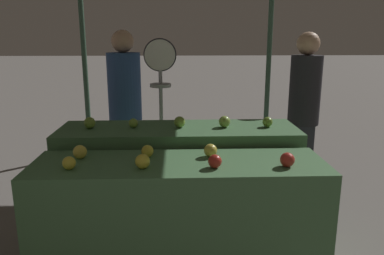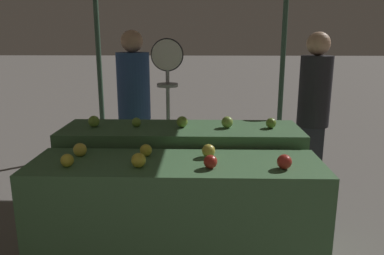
% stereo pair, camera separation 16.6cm
% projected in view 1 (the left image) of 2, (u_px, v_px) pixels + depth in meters
% --- Properties ---
extents(display_counter_front, '(1.86, 0.55, 0.89)m').
position_uv_depth(display_counter_front, '(180.00, 226.00, 2.47)').
color(display_counter_front, '#4C7A4C').
rests_on(display_counter_front, ground_plane).
extents(display_counter_back, '(1.86, 0.55, 0.97)m').
position_uv_depth(display_counter_back, '(179.00, 185.00, 3.04)').
color(display_counter_back, '#4C7A4C').
rests_on(display_counter_back, ground_plane).
extents(apple_front_0, '(0.08, 0.08, 0.08)m').
position_uv_depth(apple_front_0, '(69.00, 163.00, 2.22)').
color(apple_front_0, gold).
rests_on(apple_front_0, display_counter_front).
extents(apple_front_1, '(0.09, 0.09, 0.09)m').
position_uv_depth(apple_front_1, '(143.00, 161.00, 2.24)').
color(apple_front_1, gold).
rests_on(apple_front_1, display_counter_front).
extents(apple_front_2, '(0.08, 0.08, 0.08)m').
position_uv_depth(apple_front_2, '(215.00, 161.00, 2.25)').
color(apple_front_2, '#AD281E').
rests_on(apple_front_2, display_counter_front).
extents(apple_front_3, '(0.09, 0.09, 0.09)m').
position_uv_depth(apple_front_3, '(287.00, 160.00, 2.27)').
color(apple_front_3, '#B72D23').
rests_on(apple_front_3, display_counter_front).
extents(apple_front_4, '(0.09, 0.09, 0.09)m').
position_uv_depth(apple_front_4, '(80.00, 152.00, 2.42)').
color(apple_front_4, yellow).
rests_on(apple_front_4, display_counter_front).
extents(apple_front_5, '(0.08, 0.08, 0.08)m').
position_uv_depth(apple_front_5, '(147.00, 151.00, 2.45)').
color(apple_front_5, gold).
rests_on(apple_front_5, display_counter_front).
extents(apple_front_6, '(0.09, 0.09, 0.09)m').
position_uv_depth(apple_front_6, '(210.00, 150.00, 2.45)').
color(apple_front_6, gold).
rests_on(apple_front_6, display_counter_front).
extents(apple_back_0, '(0.09, 0.09, 0.09)m').
position_uv_depth(apple_back_0, '(90.00, 123.00, 2.89)').
color(apple_back_0, '#7AA338').
rests_on(apple_back_0, display_counter_back).
extents(apple_back_1, '(0.07, 0.07, 0.07)m').
position_uv_depth(apple_back_1, '(133.00, 123.00, 2.91)').
color(apple_back_1, '#7AA338').
rests_on(apple_back_1, display_counter_back).
extents(apple_back_2, '(0.09, 0.09, 0.09)m').
position_uv_depth(apple_back_2, '(180.00, 122.00, 2.91)').
color(apple_back_2, '#84AD3D').
rests_on(apple_back_2, display_counter_back).
extents(apple_back_3, '(0.09, 0.09, 0.09)m').
position_uv_depth(apple_back_3, '(225.00, 122.00, 2.92)').
color(apple_back_3, '#8EB247').
rests_on(apple_back_3, display_counter_back).
extents(apple_back_4, '(0.08, 0.08, 0.08)m').
position_uv_depth(apple_back_4, '(268.00, 122.00, 2.94)').
color(apple_back_4, '#7AA338').
rests_on(apple_back_4, display_counter_back).
extents(produce_scale, '(0.31, 0.20, 1.64)m').
position_uv_depth(produce_scale, '(161.00, 85.00, 3.54)').
color(produce_scale, '#99999E').
rests_on(produce_scale, ground_plane).
extents(person_vendor_at_scale, '(0.45, 0.45, 1.72)m').
position_uv_depth(person_vendor_at_scale, '(125.00, 101.00, 3.92)').
color(person_vendor_at_scale, '#2D2D38').
rests_on(person_vendor_at_scale, ground_plane).
extents(person_customer_left, '(0.36, 0.36, 1.70)m').
position_uv_depth(person_customer_left, '(304.00, 104.00, 3.76)').
color(person_customer_left, '#2D2D38').
rests_on(person_customer_left, ground_plane).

